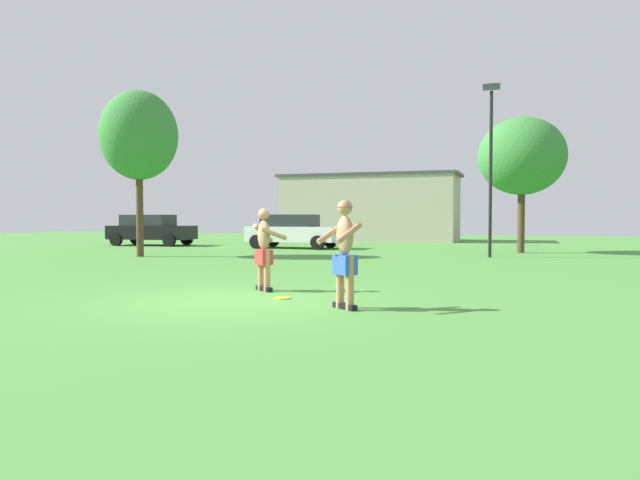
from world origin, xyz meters
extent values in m
plane|color=#4C8E3D|center=(0.00, 0.00, 0.00)|extent=(80.00, 80.00, 0.00)
cube|color=black|center=(2.17, -0.40, 0.04)|extent=(0.27, 0.25, 0.09)
cylinder|color=tan|center=(2.17, -0.40, 0.43)|extent=(0.13, 0.13, 0.86)
cube|color=black|center=(1.96, -0.23, 0.04)|extent=(0.27, 0.25, 0.09)
cylinder|color=tan|center=(1.96, -0.23, 0.43)|extent=(0.13, 0.13, 0.86)
cube|color=blue|center=(2.06, -0.32, 0.71)|extent=(0.44, 0.42, 0.31)
ellipsoid|color=tan|center=(2.06, -0.32, 1.17)|extent=(0.41, 0.39, 0.62)
cylinder|color=tan|center=(2.19, -0.54, 1.21)|extent=(0.32, 0.56, 0.34)
cylinder|color=tan|center=(1.82, -0.25, 1.21)|extent=(0.40, 0.51, 0.36)
sphere|color=tan|center=(2.06, -0.32, 1.61)|extent=(0.24, 0.24, 0.24)
cone|color=red|center=(2.06, -0.32, 1.68)|extent=(0.35, 0.35, 0.13)
cube|color=black|center=(-0.20, 1.45, 0.04)|extent=(0.27, 0.25, 0.09)
cylinder|color=tan|center=(-0.20, 1.45, 0.41)|extent=(0.13, 0.13, 0.81)
cube|color=black|center=(0.01, 1.30, 0.04)|extent=(0.27, 0.25, 0.09)
cylinder|color=tan|center=(0.01, 1.30, 0.41)|extent=(0.13, 0.13, 0.81)
cube|color=red|center=(-0.10, 1.37, 0.67)|extent=(0.42, 0.40, 0.29)
ellipsoid|color=tan|center=(-0.10, 1.37, 1.11)|extent=(0.39, 0.37, 0.59)
cylinder|color=tan|center=(-0.21, 1.59, 1.14)|extent=(0.27, 0.51, 0.39)
cylinder|color=tan|center=(0.14, 1.32, 1.14)|extent=(0.44, 0.48, 0.27)
sphere|color=tan|center=(-0.10, 1.37, 1.52)|extent=(0.22, 0.22, 0.22)
cylinder|color=yellow|center=(0.68, 0.46, 0.01)|extent=(0.29, 0.29, 0.03)
cube|color=white|center=(-5.34, 16.47, 0.67)|extent=(4.33, 1.88, 0.70)
cube|color=#282D33|center=(-5.54, 16.48, 1.30)|extent=(2.44, 1.63, 0.56)
cylinder|color=black|center=(-3.82, 17.34, 0.32)|extent=(0.64, 0.23, 0.64)
cylinder|color=black|center=(-3.86, 15.54, 0.32)|extent=(0.64, 0.23, 0.64)
cylinder|color=black|center=(-6.83, 17.40, 0.32)|extent=(0.64, 0.23, 0.64)
cylinder|color=black|center=(-6.87, 15.60, 0.32)|extent=(0.64, 0.23, 0.64)
cube|color=black|center=(-13.29, 16.71, 0.67)|extent=(4.40, 2.06, 0.70)
cube|color=#282D33|center=(-13.49, 16.69, 1.30)|extent=(2.50, 1.73, 0.56)
cylinder|color=black|center=(-11.84, 17.70, 0.32)|extent=(0.65, 0.26, 0.64)
cylinder|color=black|center=(-11.73, 15.90, 0.32)|extent=(0.65, 0.26, 0.64)
cylinder|color=black|center=(-14.85, 17.51, 0.32)|extent=(0.65, 0.26, 0.64)
cylinder|color=black|center=(-14.74, 15.71, 0.32)|extent=(0.65, 0.26, 0.64)
cylinder|color=black|center=(3.64, 13.00, 3.00)|extent=(0.12, 0.12, 5.99)
cube|color=#333338|center=(3.64, 13.00, 6.14)|extent=(0.60, 0.24, 0.20)
cube|color=#B2A893|center=(-4.20, 26.57, 1.97)|extent=(10.60, 4.14, 3.94)
cube|color=#3F3F44|center=(-4.20, 26.57, 4.02)|extent=(11.02, 4.31, 0.16)
cylinder|color=#4C3823|center=(-8.63, 9.23, 1.66)|extent=(0.26, 0.26, 3.32)
ellipsoid|color=#387F38|center=(-8.63, 9.23, 4.47)|extent=(2.83, 2.83, 3.27)
cylinder|color=#4C3823|center=(4.70, 16.21, 1.42)|extent=(0.29, 0.29, 2.84)
ellipsoid|color=#387F38|center=(4.70, 16.21, 3.94)|extent=(3.49, 3.49, 3.15)
camera|label=1|loc=(4.69, -9.26, 1.46)|focal=33.18mm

